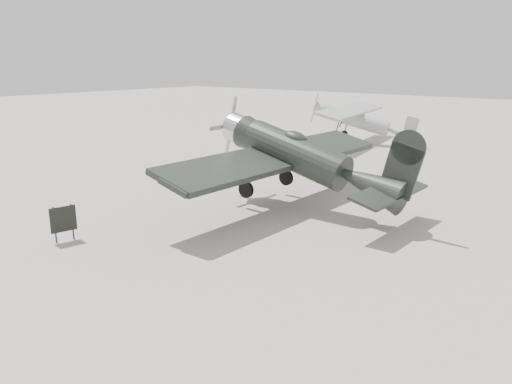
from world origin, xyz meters
TOP-DOWN VIEW (x-y plane):
  - ground at (0.00, 0.00)m, footprint 160.00×160.00m
  - lowwing_monoplane at (0.99, 6.59)m, footprint 9.36×12.97m
  - highwing_monoplane at (-5.51, 23.95)m, footprint 8.16×11.43m
  - sign_board at (-3.43, -2.00)m, footprint 0.26×0.90m

SIDE VIEW (x-z plane):
  - ground at x=0.00m, z-range 0.00..0.00m
  - sign_board at x=-3.43m, z-range 0.13..1.44m
  - highwing_monoplane at x=-5.51m, z-range 0.41..3.63m
  - lowwing_monoplane at x=0.99m, z-range 0.12..4.34m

